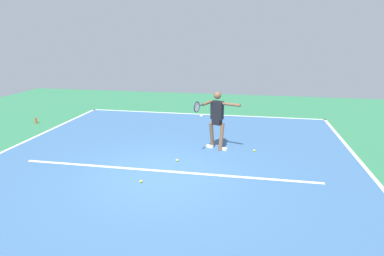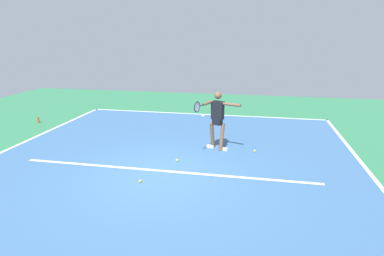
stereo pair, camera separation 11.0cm
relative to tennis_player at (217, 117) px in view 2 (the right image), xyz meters
name	(u,v)px [view 2 (the right image)]	position (x,y,z in m)	size (l,w,h in m)	color
ground_plane	(162,175)	(1.06, 2.05, -0.97)	(22.52, 22.52, 0.00)	#2D754C
court_surface	(162,175)	(1.06, 2.05, -0.97)	(9.92, 12.58, 0.00)	#38608E
court_line_baseline_near	(204,114)	(1.06, -4.19, -0.97)	(9.92, 0.10, 0.01)	white
court_line_service	(164,171)	(1.06, 1.82, -0.97)	(7.44, 0.10, 0.01)	white
court_line_centre_mark	(203,115)	(1.06, -3.99, -0.97)	(0.10, 0.30, 0.01)	white
tennis_player	(217,117)	(0.00, 0.00, 0.00)	(1.18, 1.10, 1.70)	brown
tennis_ball_centre_court	(177,160)	(0.90, 1.14, -0.94)	(0.07, 0.07, 0.07)	#C6E53D
tennis_ball_by_baseline	(140,181)	(1.41, 2.54, -0.94)	(0.07, 0.07, 0.07)	yellow
tennis_ball_by_sideline	(255,151)	(-1.10, 0.03, -0.94)	(0.07, 0.07, 0.07)	yellow
water_bottle	(38,120)	(7.01, -1.62, -0.86)	(0.07, 0.07, 0.22)	#D84C1E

